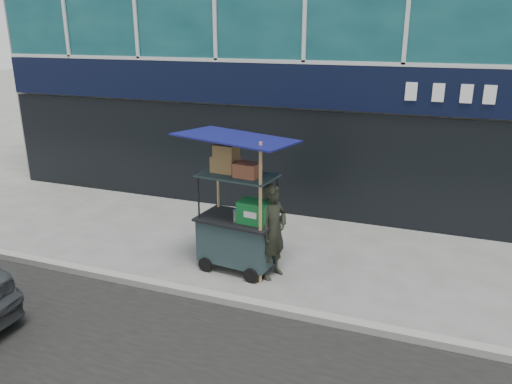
% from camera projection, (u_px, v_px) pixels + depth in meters
% --- Properties ---
extents(ground, '(80.00, 80.00, 0.00)m').
position_uv_depth(ground, '(232.00, 297.00, 7.95)').
color(ground, '#5E5E5A').
rests_on(ground, ground).
extents(curb, '(80.00, 0.18, 0.12)m').
position_uv_depth(curb, '(227.00, 299.00, 7.75)').
color(curb, gray).
rests_on(curb, ground).
extents(vendor_cart, '(1.95, 1.48, 2.46)m').
position_uv_depth(vendor_cart, '(239.00, 223.00, 8.63)').
color(vendor_cart, '#1B2C2E').
rests_on(vendor_cart, ground).
extents(vendor_man, '(0.58, 0.70, 1.66)m').
position_uv_depth(vendor_man, '(273.00, 231.00, 8.36)').
color(vendor_man, black).
rests_on(vendor_man, ground).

